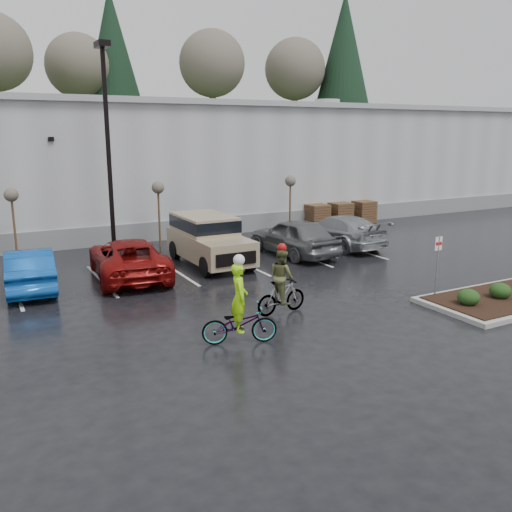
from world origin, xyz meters
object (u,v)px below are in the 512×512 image
car_far_silver (339,231)px  pallet_stack_b (340,214)px  lamppost (107,128)px  pallet_stack_c (363,212)px  car_red (128,258)px  sapling_west (12,199)px  car_blue (30,269)px  sapling_mid (158,191)px  cyclist_hivis (239,316)px  fire_lane_sign (437,260)px  cyclist_olive (282,288)px  car_grey (294,237)px  sapling_east (290,184)px  pallet_stack_a (317,216)px  suv_tan (210,241)px

car_far_silver → pallet_stack_b: bearing=-131.6°
lamppost → pallet_stack_b: size_ratio=6.83×
pallet_stack_b → car_far_silver: (-3.97, -5.18, 0.10)m
car_far_silver → pallet_stack_c: bearing=-142.2°
car_red → sapling_west: bearing=-48.8°
pallet_stack_b → car_blue: car_blue is taller
sapling_mid → cyclist_hivis: sapling_mid is taller
pallet_stack_b → fire_lane_sign: bearing=-114.9°
cyclist_olive → car_grey: bearing=-40.6°
pallet_stack_b → car_blue: (-18.18, -6.02, 0.08)m
sapling_west → car_red: (3.56, -5.06, -1.96)m
sapling_east → pallet_stack_a: 3.39m
lamppost → cyclist_hivis: size_ratio=3.78×
car_red → cyclist_olive: (3.03, -6.44, 0.05)m
pallet_stack_a → suv_tan: 10.83m
pallet_stack_b → pallet_stack_c: size_ratio=1.00×
sapling_east → fire_lane_sign: bearing=-99.8°
pallet_stack_b → suv_tan: (-10.99, -5.55, 0.35)m
sapling_mid → sapling_east: same height
sapling_mid → car_grey: bearing=-44.5°
sapling_west → pallet_stack_a: (16.50, 1.00, -2.05)m
pallet_stack_b → suv_tan: suv_tan is taller
sapling_west → car_blue: sapling_west is taller
car_blue → car_far_silver: 14.24m
lamppost → cyclist_olive: lamppost is taller
pallet_stack_a → car_far_silver: car_far_silver is taller
suv_tan → car_grey: size_ratio=1.02×
cyclist_olive → fire_lane_sign: bearing=-109.9°
pallet_stack_a → pallet_stack_b: same height
sapling_west → cyclist_hivis: size_ratio=1.31×
car_blue → cyclist_olive: size_ratio=2.04×
cyclist_olive → pallet_stack_a: bearing=-44.3°
lamppost → car_far_silver: size_ratio=1.72×
car_blue → fire_lane_sign: bearing=150.8°
pallet_stack_b → car_grey: size_ratio=0.27×
pallet_stack_c → car_blue: car_blue is taller
pallet_stack_b → suv_tan: 12.32m
pallet_stack_a → car_red: car_red is taller
cyclist_olive → car_far_silver: bearing=-52.1°
pallet_stack_a → car_grey: car_grey is taller
car_blue → cyclist_hivis: 9.14m
fire_lane_sign → cyclist_olive: (-5.21, 1.30, -0.59)m
suv_tan → cyclist_hivis: cyclist_hivis is taller
sapling_west → pallet_stack_b: bearing=3.1°
pallet_stack_c → car_grey: size_ratio=0.27×
lamppost → car_grey: bearing=-26.9°
sapling_mid → car_grey: (4.80, -4.71, -1.87)m
lamppost → sapling_mid: bearing=21.8°
lamppost → pallet_stack_b: bearing=8.0°
sapling_east → fire_lane_sign: sapling_east is taller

